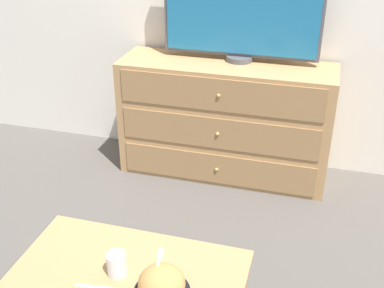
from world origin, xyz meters
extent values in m
plane|color=#56514C|center=(0.00, 0.00, 0.00)|extent=(12.00, 12.00, 0.00)
cube|color=tan|center=(-0.05, -0.24, 0.40)|extent=(1.40, 0.42, 0.79)
cube|color=#A1794C|center=(-0.05, -0.45, 0.13)|extent=(1.28, 0.01, 0.21)
sphere|color=tan|center=(-0.05, -0.46, 0.13)|extent=(0.02, 0.02, 0.02)
cube|color=#A1794C|center=(-0.05, -0.45, 0.40)|extent=(1.28, 0.01, 0.21)
sphere|color=tan|center=(-0.05, -0.46, 0.40)|extent=(0.02, 0.02, 0.02)
cube|color=#A1794C|center=(-0.05, -0.45, 0.66)|extent=(1.28, 0.01, 0.21)
sphere|color=tan|center=(-0.05, -0.46, 0.66)|extent=(0.02, 0.02, 0.02)
cylinder|color=#515156|center=(0.02, -0.16, 0.81)|extent=(0.17, 0.17, 0.03)
cube|color=#515156|center=(0.02, -0.15, 1.16)|extent=(1.00, 0.04, 0.67)
cube|color=#1E6B9E|center=(0.02, -0.18, 1.16)|extent=(0.96, 0.01, 0.63)
cube|color=tan|center=(-0.11, -1.84, 0.41)|extent=(0.93, 0.60, 0.02)
cylinder|color=#9C7549|center=(-0.53, -1.58, 0.20)|extent=(0.04, 0.04, 0.40)
ellipsoid|color=tan|center=(0.07, -1.89, 0.49)|extent=(0.18, 0.18, 0.13)
cube|color=white|center=(0.04, -1.89, 0.52)|extent=(0.03, 0.08, 0.15)
cube|color=white|center=(0.05, -1.85, 0.60)|extent=(0.03, 0.02, 0.03)
cylinder|color=#9E6638|center=(-0.14, -1.82, 0.45)|extent=(0.07, 0.07, 0.06)
cylinder|color=white|center=(-0.14, -1.82, 0.47)|extent=(0.08, 0.08, 0.10)
cube|color=white|center=(-0.18, -1.91, 0.43)|extent=(0.19, 0.04, 0.01)
camera|label=1|loc=(0.53, -3.13, 1.78)|focal=45.00mm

